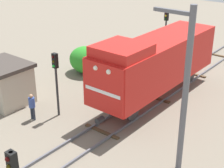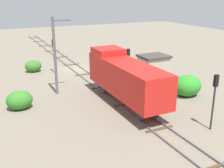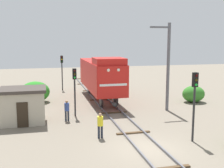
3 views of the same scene
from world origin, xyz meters
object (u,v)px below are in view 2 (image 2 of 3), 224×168
object	(u,v)px
traffic_signal_far	(215,92)
worker_by_signal	(128,71)
locomotive	(125,76)
relay_hut	(153,66)
traffic_signal_near	(54,50)
traffic_signal_mid	(128,59)
catenary_mast	(55,54)
worker_near_track	(100,65)

from	to	relation	value
traffic_signal_far	worker_by_signal	bearing A→B (deg)	-92.40
locomotive	worker_by_signal	size ratio (longest dim) A/B	6.82
worker_by_signal	relay_hut	world-z (taller)	relay_hut
worker_by_signal	locomotive	bearing A→B (deg)	89.87
traffic_signal_near	relay_hut	size ratio (longest dim) A/B	1.26
traffic_signal_near	traffic_signal_mid	bearing A→B (deg)	130.28
relay_hut	traffic_signal_mid	bearing A→B (deg)	12.71
locomotive	traffic_signal_mid	size ratio (longest dim) A/B	2.86
traffic_signal_mid	traffic_signal_far	distance (m)	12.98
catenary_mast	relay_hut	bearing A→B (deg)	-175.83
traffic_signal_far	worker_near_track	world-z (taller)	traffic_signal_far
traffic_signal_far	locomotive	bearing A→B (deg)	-63.97
locomotive	traffic_signal_mid	bearing A→B (deg)	-121.22
worker_near_track	worker_by_signal	bearing A→B (deg)	7.02
traffic_signal_mid	worker_by_signal	size ratio (longest dim) A/B	2.39
locomotive	relay_hut	size ratio (longest dim) A/B	3.31
traffic_signal_mid	worker_near_track	size ratio (longest dim) A/B	2.39
traffic_signal_near	catenary_mast	xyz separation A→B (m)	(1.74, 7.77, 1.12)
traffic_signal_mid	relay_hut	size ratio (longest dim) A/B	1.16
locomotive	relay_hut	world-z (taller)	locomotive
locomotive	traffic_signal_far	size ratio (longest dim) A/B	2.63
traffic_signal_far	worker_near_track	bearing A→B (deg)	-86.35
traffic_signal_mid	worker_near_track	bearing A→B (deg)	-80.24
worker_near_track	locomotive	bearing A→B (deg)	-26.81
traffic_signal_near	worker_near_track	xyz separation A→B (m)	(-5.60, 1.97, -2.07)
traffic_signal_near	locomotive	bearing A→B (deg)	103.43
locomotive	traffic_signal_near	distance (m)	13.78
traffic_signal_far	worker_by_signal	size ratio (longest dim) A/B	2.59
locomotive	traffic_signal_far	world-z (taller)	locomotive
relay_hut	worker_by_signal	bearing A→B (deg)	-7.34
traffic_signal_mid	relay_hut	bearing A→B (deg)	-167.29
traffic_signal_near	traffic_signal_mid	size ratio (longest dim) A/B	1.09
traffic_signal_near	traffic_signal_mid	world-z (taller)	traffic_signal_near
traffic_signal_mid	worker_by_signal	distance (m)	2.41
catenary_mast	relay_hut	size ratio (longest dim) A/B	2.25
worker_by_signal	catenary_mast	bearing A→B (deg)	39.26
traffic_signal_mid	worker_near_track	distance (m)	6.18
traffic_signal_far	worker_by_signal	world-z (taller)	traffic_signal_far
catenary_mast	relay_hut	world-z (taller)	catenary_mast
traffic_signal_near	worker_by_signal	distance (m)	10.02
catenary_mast	traffic_signal_near	bearing A→B (deg)	-102.61
locomotive	traffic_signal_mid	xyz separation A→B (m)	(-3.40, -5.61, 0.05)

